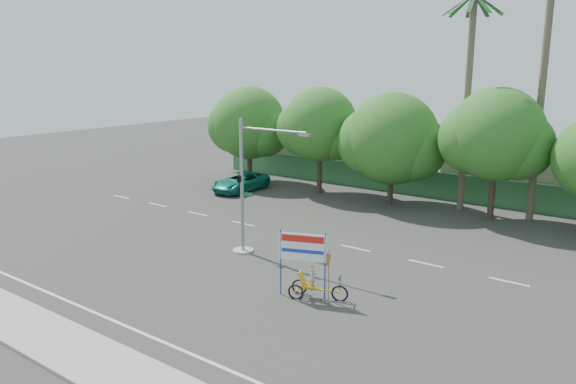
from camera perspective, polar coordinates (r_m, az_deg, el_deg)
The scene contains 14 objects.
ground at distance 25.51m, azimuth -6.31°, elevation -9.43°, with size 120.00×120.00×0.00m, color #33302D.
sidewalk_near at distance 21.18m, azimuth -20.75°, elevation -14.91°, with size 50.00×2.40×0.12m, color gray.
fence at distance 42.81m, azimuth 13.65°, elevation 0.81°, with size 38.00×0.08×2.00m, color #336B3D.
building_left at distance 51.08m, azimuth 5.38°, elevation 4.16°, with size 12.00×8.00×4.00m, color #C0B198.
building_right at distance 44.62m, azimuth 25.50°, elevation 1.45°, with size 14.00×8.00×3.60m, color #C0B198.
tree_far_left at distance 46.67m, azimuth -4.02°, elevation 6.79°, with size 7.14×6.00×7.96m.
tree_left at distance 42.42m, azimuth 3.21°, elevation 6.60°, with size 6.66×5.60×8.07m.
tree_center at distance 39.52m, azimuth 10.48°, elevation 5.09°, with size 7.62×6.40×7.85m.
tree_right at distance 36.89m, azimuth 20.35°, elevation 5.18°, with size 6.90×5.80×8.36m.
palm_tall at distance 37.58m, azimuth 24.71°, elevation 12.96°, with size 3.73×3.79×17.45m.
palm_short at distance 38.82m, azimuth 17.90°, elevation 11.08°, with size 3.73×3.79×14.45m.
traffic_signal at distance 28.85m, azimuth -4.26°, elevation -0.66°, with size 4.72×1.10×7.00m.
trike_billboard at distance 23.74m, azimuth 2.16°, elevation -8.02°, with size 2.82×1.31×2.93m.
pickup_truck at distance 43.81m, azimuth -4.84°, elevation 1.03°, with size 2.40×5.20×1.45m, color #107563.
Camera 1 is at (16.26, -17.15, 9.61)m, focal length 35.00 mm.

